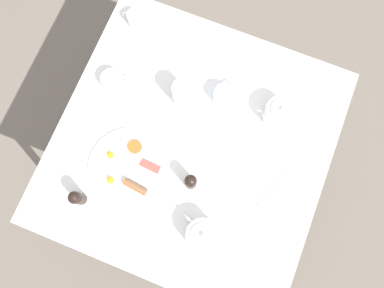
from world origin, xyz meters
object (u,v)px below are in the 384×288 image
Objects in this scene: teacup_with_saucer_left at (224,96)px; water_glass_tall at (182,93)px; creamer_jug at (135,19)px; fork_by_plate at (272,190)px; salt_grinder at (77,198)px; spoon_for_tea at (245,273)px; pepper_grinder at (191,182)px; teapot_near at (280,113)px; teapot_far at (202,235)px; knife_by_plate at (180,59)px; breakfast_plate at (129,168)px; teacup_with_saucer_right at (113,82)px.

teacup_with_saucer_left is 1.22× the size of water_glass_tall.
fork_by_plate is (-0.77, 0.46, -0.03)m from creamer_jug.
spoon_for_tea is (-0.68, 0.02, -0.06)m from salt_grinder.
pepper_grinder is at bearing 90.59° from teacup_with_saucer_left.
teapot_near is 0.39m from water_glass_tall.
teapot_far is (0.11, 0.54, 0.00)m from teapot_near.
knife_by_plate is at bearing -63.21° from pepper_grinder.
breakfast_plate is at bearing -19.63° from spoon_for_tea.
teapot_near is at bearing -170.09° from teacup_with_saucer_right.
creamer_jug reaches higher than knife_by_plate.
breakfast_plate reaches higher than knife_by_plate.
water_glass_tall is 0.40m from creamer_jug.
water_glass_tall is at bearing -170.84° from teacup_with_saucer_right.
water_glass_tall reaches higher than salt_grinder.
fork_by_plate is at bearing 154.69° from water_glass_tall.
teapot_far reaches higher than teacup_with_saucer_left.
water_glass_tall is 1.05× the size of pepper_grinder.
salt_grinder is 0.64× the size of fork_by_plate.
breakfast_plate is 1.63× the size of teapot_near.
water_glass_tall reaches higher than creamer_jug.
teapot_near is 0.44m from pepper_grinder.
teacup_with_saucer_left is at bearing -166.25° from teacup_with_saucer_right.
breakfast_plate is 2.15× the size of teacup_with_saucer_left.
spoon_for_tea is at bearing 7.59° from teapot_far.
creamer_jug is 1.11m from spoon_for_tea.
pepper_grinder is (0.11, -0.16, 0.02)m from teapot_far.
knife_by_plate is at bearing -63.71° from water_glass_tall.
knife_by_plate is (-0.13, -0.68, -0.06)m from salt_grinder.
breakfast_plate is 0.56m from fork_by_plate.
teapot_near reaches higher than spoon_for_tea.
teapot_near is 1.06× the size of teapot_far.
breakfast_plate is 0.36m from teacup_with_saucer_right.
pepper_grinder is at bearing -150.12° from salt_grinder.
teapot_far is 0.72m from knife_by_plate.
fork_by_plate is (-0.55, -0.13, -0.01)m from breakfast_plate.
teacup_with_saucer_right is at bearing 169.05° from teapot_far.
water_glass_tall is 0.51m from fork_by_plate.
water_glass_tall reaches higher than teacup_with_saucer_right.
spoon_for_tea is (-0.75, 0.50, -0.02)m from teacup_with_saucer_right.
teacup_with_saucer_left is 1.27× the size of spoon_for_tea.
pepper_grinder is 0.61× the size of knife_by_plate.
teacup_with_saucer_left is at bearing -42.36° from fork_by_plate.
water_glass_tall is 0.64× the size of knife_by_plate.
pepper_grinder is 0.32m from fork_by_plate.
teapot_near reaches higher than knife_by_plate.
teapot_far is 0.92m from creamer_jug.
teacup_with_saucer_left is 0.68m from spoon_for_tea.
knife_by_plate is at bearing -22.12° from teacup_with_saucer_left.
teapot_near is at bearing -82.10° from spoon_for_tea.
breakfast_plate is at bearing 123.39° from teacup_with_saucer_right.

